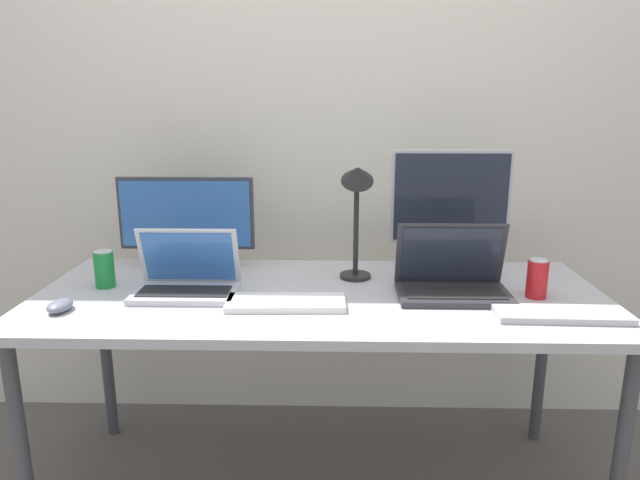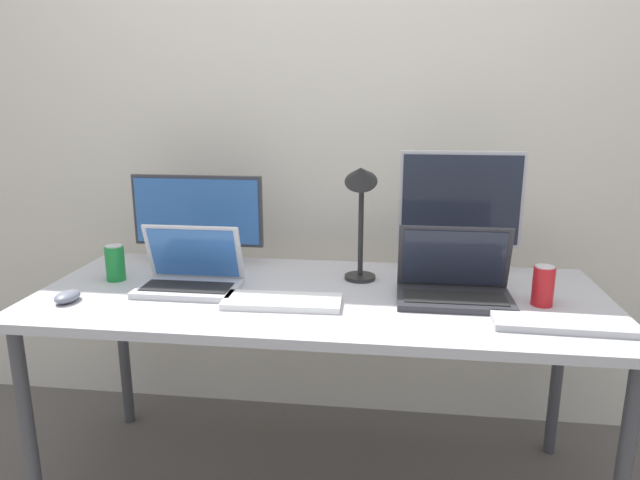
% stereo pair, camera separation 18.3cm
% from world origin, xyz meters
% --- Properties ---
extents(wall_back, '(7.00, 0.08, 2.60)m').
position_xyz_m(wall_back, '(0.00, 0.59, 1.30)').
color(wall_back, silver).
rests_on(wall_back, ground).
extents(work_desk, '(1.87, 0.77, 0.74)m').
position_xyz_m(work_desk, '(0.00, 0.00, 0.68)').
color(work_desk, '#424247').
rests_on(work_desk, ground).
extents(monitor_left, '(0.50, 0.20, 0.35)m').
position_xyz_m(monitor_left, '(-0.50, 0.26, 0.92)').
color(monitor_left, '#38383D').
rests_on(monitor_left, work_desk).
extents(monitor_center, '(0.43, 0.19, 0.45)m').
position_xyz_m(monitor_center, '(0.47, 0.27, 0.98)').
color(monitor_center, silver).
rests_on(monitor_center, work_desk).
extents(laptop_silver, '(0.33, 0.21, 0.21)m').
position_xyz_m(laptop_silver, '(-0.44, -0.01, 0.79)').
color(laptop_silver, silver).
rests_on(laptop_silver, work_desk).
extents(laptop_secondary, '(0.36, 0.22, 0.23)m').
position_xyz_m(laptop_secondary, '(0.43, -0.00, 0.79)').
color(laptop_secondary, '#2D2D33').
rests_on(laptop_secondary, work_desk).
extents(keyboard_main, '(0.37, 0.15, 0.02)m').
position_xyz_m(keyboard_main, '(-0.10, -0.12, 0.75)').
color(keyboard_main, white).
rests_on(keyboard_main, work_desk).
extents(keyboard_aux, '(0.38, 0.13, 0.02)m').
position_xyz_m(keyboard_aux, '(0.71, -0.20, 0.75)').
color(keyboard_aux, '#B2B2B7').
rests_on(keyboard_aux, work_desk).
extents(mouse_by_keyboard, '(0.07, 0.10, 0.03)m').
position_xyz_m(mouse_by_keyboard, '(-0.78, -0.18, 0.76)').
color(mouse_by_keyboard, slate).
rests_on(mouse_by_keyboard, work_desk).
extents(soda_can_near_keyboard, '(0.07, 0.07, 0.13)m').
position_xyz_m(soda_can_near_keyboard, '(0.70, -0.02, 0.80)').
color(soda_can_near_keyboard, red).
rests_on(soda_can_near_keyboard, work_desk).
extents(soda_can_by_laptop, '(0.07, 0.07, 0.13)m').
position_xyz_m(soda_can_by_laptop, '(-0.73, 0.05, 0.80)').
color(soda_can_by_laptop, '#197F33').
rests_on(soda_can_by_laptop, work_desk).
extents(desk_lamp, '(0.11, 0.18, 0.44)m').
position_xyz_m(desk_lamp, '(0.12, 0.12, 1.04)').
color(desk_lamp, black).
rests_on(desk_lamp, work_desk).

